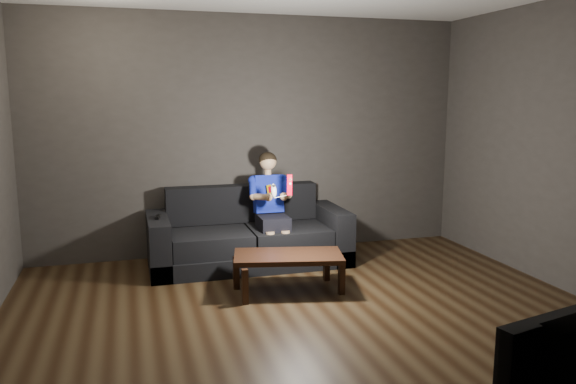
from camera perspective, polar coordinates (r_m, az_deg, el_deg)
name	(u,v)px	position (r m, az deg, el deg)	size (l,w,h in m)	color
floor	(325,336)	(4.41, 3.81, -14.42)	(5.00, 5.00, 0.00)	black
back_wall	(252,136)	(6.44, -3.63, 5.71)	(5.00, 0.04, 2.70)	#393431
sofa	(248,240)	(6.11, -4.07, -4.84)	(2.11, 0.91, 0.82)	black
child	(271,199)	(6.02, -1.78, -0.75)	(0.46, 0.56, 1.13)	black
wii_remote_red	(290,185)	(5.59, 0.17, 0.72)	(0.07, 0.09, 0.21)	#EC001A
nunchuk_white	(274,191)	(5.56, -1.46, 0.15)	(0.06, 0.09, 0.15)	silver
wii_remote_black	(158,217)	(5.84, -13.10, -2.49)	(0.06, 0.16, 0.03)	black
coffee_table	(288,259)	(5.22, 0.02, -6.83)	(1.08, 0.70, 0.36)	black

